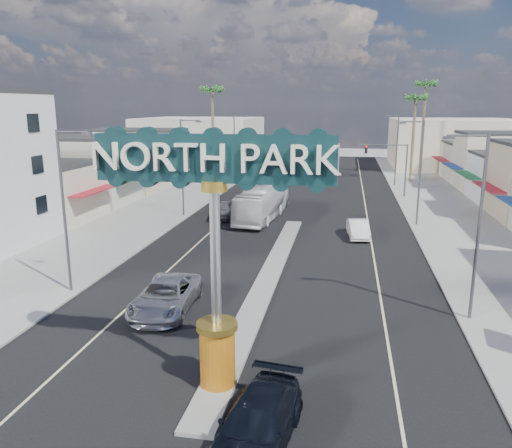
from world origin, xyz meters
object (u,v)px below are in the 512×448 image
at_px(streetlight_r_far, 395,147).
at_px(car_parked_left, 223,210).
at_px(palm_right_far, 426,90).
at_px(suv_right, 257,424).
at_px(gateway_sign, 215,234).
at_px(car_parked_right, 358,229).
at_px(palm_right_mid, 416,102).
at_px(city_bus, 263,202).
at_px(suv_left, 166,296).
at_px(traffic_signal_left, 231,157).
at_px(palm_left_far, 212,95).
at_px(traffic_signal_right, 390,160).
at_px(streetlight_l_far, 236,145).
at_px(streetlight_r_near, 476,219).
at_px(streetlight_l_near, 66,204).
at_px(streetlight_l_mid, 184,163).
at_px(streetlight_r_mid, 419,168).

xyz_separation_m(streetlight_r_far, car_parked_left, (-17.20, -22.13, -4.29)).
xyz_separation_m(palm_right_far, suv_right, (-13.00, -62.98, -11.63)).
distance_m(gateway_sign, car_parked_right, 24.25).
relative_size(palm_right_mid, city_bus, 1.10).
relative_size(suv_left, car_parked_right, 1.37).
relative_size(traffic_signal_left, palm_right_mid, 0.50).
bearing_deg(car_parked_right, palm_right_far, 69.89).
distance_m(palm_left_far, palm_right_mid, 26.70).
bearing_deg(traffic_signal_right, car_parked_right, -100.99).
xyz_separation_m(streetlight_r_far, suv_right, (-8.43, -52.98, -4.32)).
relative_size(palm_right_mid, car_parked_right, 2.85).
distance_m(streetlight_l_far, streetlight_r_near, 46.90).
height_order(streetlight_l_near, car_parked_left, streetlight_l_near).
relative_size(streetlight_l_near, palm_right_mid, 0.74).
xyz_separation_m(streetlight_l_near, streetlight_l_far, (0.00, 42.00, 0.00)).
relative_size(gateway_sign, streetlight_l_far, 1.02).
height_order(streetlight_l_mid, city_bus, streetlight_l_mid).
height_order(streetlight_l_near, streetlight_l_mid, same).
relative_size(streetlight_r_near, streetlight_r_mid, 1.00).
relative_size(streetlight_l_near, palm_right_far, 0.64).
relative_size(palm_right_mid, palm_right_far, 0.86).
xyz_separation_m(palm_right_far, car_parked_right, (-9.50, -36.98, -11.69)).
relative_size(palm_left_far, palm_right_far, 0.93).
bearing_deg(gateway_sign, traffic_signal_right, 77.67).
relative_size(palm_right_far, city_bus, 1.28).
relative_size(traffic_signal_right, streetlight_r_near, 0.67).
bearing_deg(streetlight_r_mid, streetlight_l_near, -136.21).
height_order(streetlight_l_mid, car_parked_right, streetlight_l_mid).
bearing_deg(palm_right_mid, traffic_signal_right, -107.63).
bearing_deg(suv_left, palm_left_far, 98.85).
relative_size(streetlight_r_near, streetlight_r_far, 1.00).
height_order(streetlight_l_near, suv_left, streetlight_l_near).
bearing_deg(streetlight_r_near, gateway_sign, -142.45).
distance_m(streetlight_r_mid, palm_right_mid, 26.71).
relative_size(traffic_signal_left, streetlight_r_far, 0.67).
distance_m(streetlight_l_far, suv_right, 54.59).
xyz_separation_m(palm_left_far, city_bus, (9.92, -19.74, -9.97)).
distance_m(streetlight_r_near, city_bus, 24.60).
height_order(palm_right_mid, suv_left, palm_right_mid).
distance_m(traffic_signal_left, streetlight_r_far, 21.20).
bearing_deg(suv_left, streetlight_r_far, 68.36).
bearing_deg(streetlight_r_near, traffic_signal_right, 92.10).
xyz_separation_m(car_parked_left, car_parked_right, (12.27, -4.85, -0.08)).
height_order(streetlight_r_far, car_parked_right, streetlight_r_far).
bearing_deg(traffic_signal_right, suv_right, -99.08).
relative_size(streetlight_l_far, palm_left_far, 0.69).
bearing_deg(car_parked_left, palm_left_far, 103.27).
bearing_deg(traffic_signal_right, car_parked_left, -138.47).
distance_m(streetlight_l_near, car_parked_right, 22.33).
distance_m(gateway_sign, streetlight_l_mid, 29.91).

